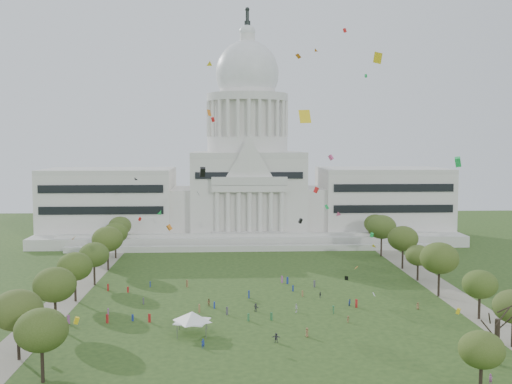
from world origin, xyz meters
The scene contains 35 objects.
ground centered at (0.00, 0.00, 0.00)m, with size 400.00×400.00×0.00m, color #2A461A.
capitol centered at (0.00, 113.59, 22.30)m, with size 160.00×64.50×91.30m.
path_left centered at (-48.00, 30.00, 0.02)m, with size 8.00×160.00×0.04m, color gray.
path_right centered at (48.00, 30.00, 0.02)m, with size 8.00×160.00×0.04m, color gray.
row_tree_l_0 centered at (-45.26, -21.68, 8.95)m, with size 8.85×8.85×12.59m.
row_tree_l_1 centered at (-44.07, -2.96, 8.95)m, with size 8.86×8.86×12.59m.
row_tree_r_1 centered at (46.22, -1.75, 7.66)m, with size 7.58×7.58×10.78m.
row_tree_l_2 centered at (-45.04, 17.30, 8.51)m, with size 8.42×8.42×11.97m.
row_tree_r_2 centered at (44.17, 17.44, 9.66)m, with size 9.55×9.55×13.58m.
row_tree_l_3 centered at (-44.09, 33.92, 8.21)m, with size 8.12×8.12×11.55m.
row_tree_r_3 centered at (44.40, 34.48, 7.08)m, with size 7.01×7.01×9.98m.
row_tree_l_4 centered at (-44.08, 52.42, 9.39)m, with size 9.29×9.29×13.21m.
row_tree_r_4 centered at (44.76, 50.04, 9.29)m, with size 9.19×9.19×13.06m.
row_tree_l_5 centered at (-45.22, 71.01, 8.42)m, with size 8.33×8.33×11.85m.
row_tree_r_5 centered at (43.49, 70.19, 9.93)m, with size 9.82×9.82×13.96m.
row_tree_l_6 centered at (-46.87, 89.14, 8.27)m, with size 8.19×8.19×11.64m.
row_tree_r_6 centered at (45.96, 88.13, 8.51)m, with size 8.42×8.42×11.97m.
near_tree_0 centered at (-38.00, -32.00, 8.56)m, with size 8.47×8.47×12.04m.
near_tree_1 centered at (30.00, -40.00, 7.00)m, with size 6.93×6.93×9.86m.
big_bare_tree centered at (38.00, -28.00, 8.67)m, with size 6.00×5.00×12.80m.
event_tent centered at (-15.45, -8.91, 3.66)m, with size 10.42×10.42×4.72m.
person_0 centered at (35.37, 6.40, 0.81)m, with size 0.79×0.51×1.61m, color olive.
person_1 centered at (33.23, -36.37, 0.87)m, with size 0.63×0.46×1.74m, color #994C8C.
person_2 centered at (20.32, 9.85, 0.83)m, with size 0.80×0.50×1.65m, color navy.
person_3 centered at (15.30, 3.97, 0.93)m, with size 1.20×0.62×1.85m, color #33723F.
person_4 centered at (7.15, 5.37, 0.98)m, with size 1.15×0.63×1.96m, color silver.
person_5 centered at (-1.97, 6.51, 0.94)m, with size 1.74×0.69×1.87m, color #4C4C51.
person_6 centered at (7.25, -11.80, 0.94)m, with size 0.92×0.60×1.88m, color olive.
person_7 centered at (-13.01, -17.37, 0.92)m, with size 0.67×0.49×1.84m, color navy.
person_8 centered at (-12.77, 11.40, 0.90)m, with size 0.88×0.54×1.81m, color olive.
person_9 centered at (17.27, -2.94, 0.74)m, with size 0.95×0.49×1.47m, color olive.
person_10 centered at (14.48, 17.34, 0.79)m, with size 0.93×0.51×1.59m, color #4C4C51.
person_11 centered at (0.89, -14.78, 0.93)m, with size 1.73×0.69×1.87m, color #4C4C51.
distant_crowd centered at (-11.80, 14.34, 0.89)m, with size 64.06×35.25×1.95m.
kite_swarm centered at (3.17, 8.06, 28.72)m, with size 80.15×104.76×59.93m.
Camera 1 is at (-8.53, -126.39, 38.38)m, focal length 42.00 mm.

